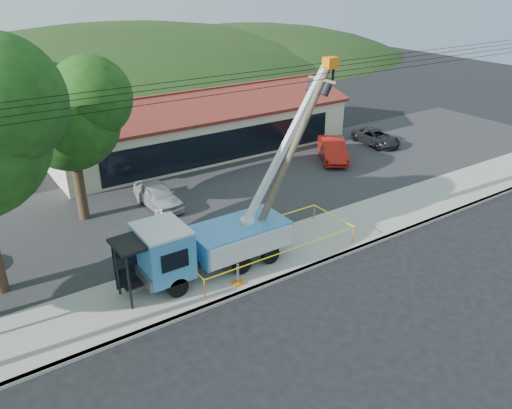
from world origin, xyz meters
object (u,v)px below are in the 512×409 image
object	(u,v)px
car_silver	(159,207)
car_dark	(375,146)
utility_truck	(211,240)
bus_shelter	(146,251)
leaning_pole	(290,154)
car_red	(332,161)

from	to	relation	value
car_silver	car_dark	world-z (taller)	car_silver
utility_truck	car_silver	bearing A→B (deg)	84.27
bus_shelter	car_silver	bearing A→B (deg)	61.42
leaning_pole	car_red	world-z (taller)	leaning_pole
car_dark	utility_truck	bearing A→B (deg)	-151.85
utility_truck	bus_shelter	xyz separation A→B (m)	(-3.02, 0.04, 0.41)
car_silver	leaning_pole	bearing A→B (deg)	-68.91
car_red	leaning_pole	bearing A→B (deg)	-108.39
bus_shelter	car_silver	size ratio (longest dim) A/B	0.68
car_silver	car_red	bearing A→B (deg)	-1.09
leaning_pole	utility_truck	bearing A→B (deg)	177.80
bus_shelter	leaning_pole	bearing A→B (deg)	-3.95
car_silver	car_red	xyz separation A→B (m)	(13.74, 0.35, 0.00)
utility_truck	car_dark	bearing A→B (deg)	24.05
utility_truck	car_red	world-z (taller)	utility_truck
utility_truck	bus_shelter	distance (m)	3.05
utility_truck	car_silver	size ratio (longest dim) A/B	2.45
leaning_pole	car_dark	size ratio (longest dim) A/B	2.08
car_silver	car_dark	bearing A→B (deg)	0.64
car_silver	bus_shelter	bearing A→B (deg)	-118.84
leaning_pole	car_red	distance (m)	14.09
utility_truck	leaning_pole	world-z (taller)	utility_truck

